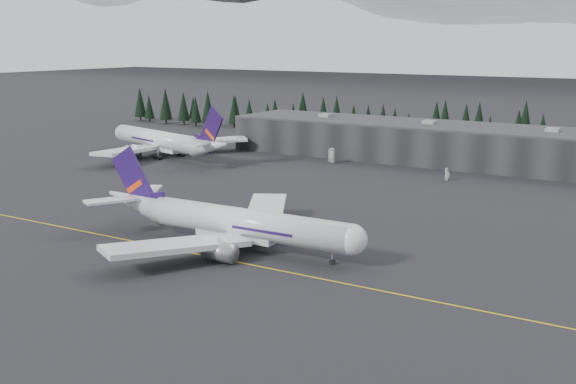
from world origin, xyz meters
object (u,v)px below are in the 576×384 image
Objects in this scene: jet_main at (226,221)px; jet_parked at (167,141)px; gse_vehicle_a at (332,161)px; gse_vehicle_b at (447,178)px; terminal at (457,144)px.

jet_parked is (-83.98, 77.13, 0.43)m from jet_main.
gse_vehicle_b is at bearing -1.62° from gse_vehicle_a.
jet_main is 114.02m from jet_parked.
terminal is at bearing 86.04° from jet_main.
jet_parked is at bearing 136.05° from jet_main.
gse_vehicle_a reaches higher than gse_vehicle_b.
gse_vehicle_a is (-34.97, -22.24, -5.58)m from terminal.
jet_main is at bearing -63.42° from gse_vehicle_a.
terminal is 42.37× the size of gse_vehicle_b.
jet_main is at bearing 153.07° from jet_parked.
jet_parked is at bearing -90.66° from gse_vehicle_b.
jet_parked reaches higher than gse_vehicle_b.
jet_parked reaches higher than terminal.
terminal is 41.82m from gse_vehicle_a.
gse_vehicle_a is at bearing -147.54° from terminal.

